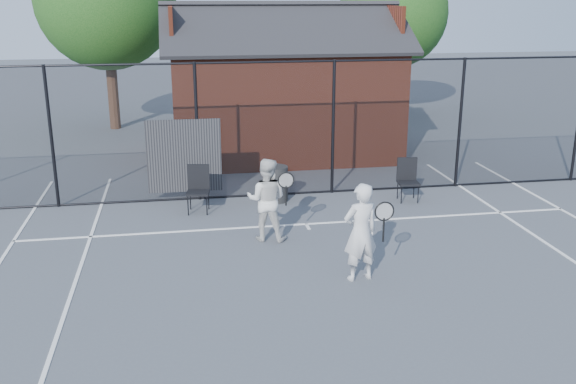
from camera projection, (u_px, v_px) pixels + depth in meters
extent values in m
plane|color=#4B5056|center=(345.00, 290.00, 9.82)|extent=(80.00, 80.00, 0.00)
cube|color=white|center=(306.00, 224.00, 12.64)|extent=(11.00, 0.06, 0.01)
cube|color=white|center=(308.00, 227.00, 12.50)|extent=(0.06, 0.30, 0.01)
cylinder|color=black|center=(51.00, 138.00, 13.28)|extent=(0.07, 0.07, 3.00)
cylinder|color=black|center=(197.00, 133.00, 13.76)|extent=(0.07, 0.07, 3.00)
cylinder|color=black|center=(333.00, 128.00, 14.25)|extent=(0.07, 0.07, 3.00)
cylinder|color=black|center=(460.00, 124.00, 14.74)|extent=(0.07, 0.07, 3.00)
cylinder|color=black|center=(289.00, 62.00, 13.66)|extent=(22.00, 0.04, 0.04)
cylinder|color=black|center=(289.00, 193.00, 14.52)|extent=(22.00, 0.04, 0.04)
cube|color=black|center=(289.00, 130.00, 14.09)|extent=(22.00, 3.00, 0.01)
cube|color=black|center=(184.00, 156.00, 13.84)|extent=(1.60, 0.04, 1.60)
cube|color=maroon|center=(282.00, 101.00, 17.94)|extent=(6.00, 4.00, 3.00)
cube|color=black|center=(288.00, 28.00, 16.40)|extent=(6.50, 2.36, 1.32)
cube|color=black|center=(276.00, 25.00, 18.29)|extent=(6.50, 2.36, 1.32)
cube|color=maroon|center=(171.00, 27.00, 16.86)|extent=(0.10, 2.80, 1.06)
cube|color=maroon|center=(386.00, 25.00, 17.82)|extent=(0.10, 2.80, 1.06)
cylinder|color=#342414|center=(113.00, 91.00, 21.44)|extent=(0.36, 0.36, 2.52)
sphere|color=#134112|center=(106.00, 0.00, 20.57)|extent=(4.48, 4.48, 4.48)
cylinder|color=#342414|center=(390.00, 85.00, 24.05)|extent=(0.36, 0.36, 2.23)
sphere|color=#134112|center=(393.00, 13.00, 23.29)|extent=(3.97, 3.97, 3.97)
imported|color=silver|center=(361.00, 232.00, 9.98)|extent=(0.64, 0.49, 1.59)
torus|color=black|center=(384.00, 211.00, 9.59)|extent=(0.31, 0.03, 0.31)
cylinder|color=black|center=(384.00, 230.00, 9.68)|extent=(0.03, 0.03, 0.38)
imported|color=silver|center=(267.00, 200.00, 11.65)|extent=(0.89, 0.78, 1.53)
torus|color=black|center=(286.00, 180.00, 11.29)|extent=(0.30, 0.02, 0.30)
cylinder|color=black|center=(286.00, 196.00, 11.37)|extent=(0.03, 0.03, 0.37)
cube|color=black|center=(198.00, 190.00, 13.21)|extent=(0.53, 0.54, 0.96)
cube|color=black|center=(408.00, 181.00, 13.95)|extent=(0.48, 0.50, 0.92)
cylinder|color=#262626|center=(276.00, 184.00, 13.98)|extent=(0.56, 0.56, 0.78)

